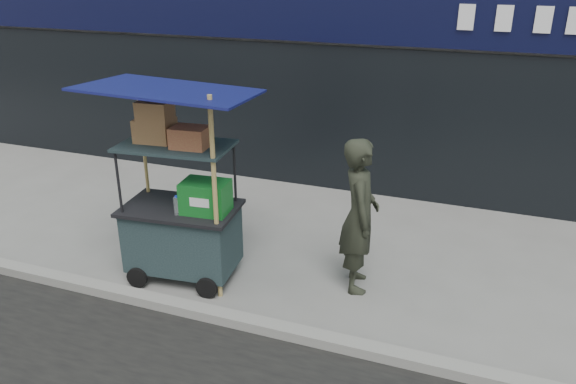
% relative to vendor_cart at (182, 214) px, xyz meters
% --- Properties ---
extents(ground, '(80.00, 80.00, 0.00)m').
position_rel_vendor_cart_xyz_m(ground, '(0.59, -0.50, -0.86)').
color(ground, slate).
rests_on(ground, ground).
extents(curb, '(80.00, 0.18, 0.12)m').
position_rel_vendor_cart_xyz_m(curb, '(0.59, -0.70, -0.80)').
color(curb, gray).
rests_on(curb, ground).
extents(vendor_cart, '(1.93, 1.44, 2.45)m').
position_rel_vendor_cart_xyz_m(vendor_cart, '(0.00, 0.00, 0.00)').
color(vendor_cart, black).
rests_on(vendor_cart, ground).
extents(vendor_man, '(0.62, 0.78, 1.86)m').
position_rel_vendor_cart_xyz_m(vendor_man, '(2.03, 0.53, 0.07)').
color(vendor_man, '#25291E').
rests_on(vendor_man, ground).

